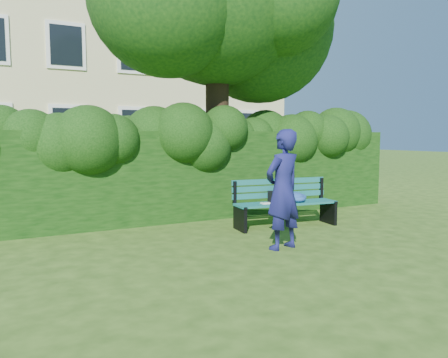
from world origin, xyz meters
TOP-DOWN VIEW (x-y plane):
  - ground at (0.00, 0.00)m, footprint 80.00×80.00m
  - apartment_building at (-0.00, 13.99)m, footprint 16.00×8.08m
  - hedge at (0.00, 2.20)m, footprint 10.00×1.00m
  - park_bench at (1.26, 0.50)m, footprint 2.03×0.78m
  - man_reading at (0.25, -0.82)m, footprint 0.74×0.57m

SIDE VIEW (x-z plane):
  - ground at x=0.00m, z-range 0.00..0.00m
  - park_bench at x=1.26m, z-range 0.05..0.94m
  - hedge at x=0.00m, z-range 0.00..1.80m
  - man_reading at x=0.25m, z-range 0.00..1.81m
  - apartment_building at x=0.00m, z-range 0.00..12.00m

